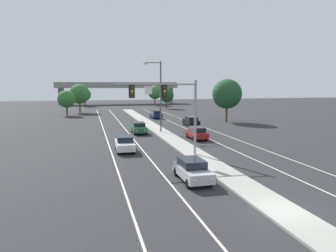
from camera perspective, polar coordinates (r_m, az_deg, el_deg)
ground_plane at (r=19.29m, az=19.54°, el=-14.17°), size 260.00×260.00×0.00m
median_island at (r=35.09m, az=3.22°, el=-3.93°), size 2.40×110.00×0.15m
lane_stripe_oncoming_center at (r=40.86m, az=-6.00°, el=-2.45°), size 0.14×100.00×0.01m
lane_stripe_receding_center at (r=43.12m, az=6.48°, el=-1.94°), size 0.14×100.00×0.01m
edge_stripe_left at (r=40.55m, az=-10.63°, el=-2.61°), size 0.14×100.00×0.01m
edge_stripe_right at (r=44.36m, az=10.48°, el=-1.75°), size 0.14×100.00×0.01m
overhead_signal_mast at (r=30.54m, az=0.41°, el=4.38°), size 7.78×0.44×7.20m
street_lamp_median at (r=46.31m, az=-1.56°, el=5.95°), size 2.58×0.28×10.00m
car_oncoming_silver at (r=23.58m, az=4.31°, el=-7.71°), size 1.85×4.48×1.58m
car_oncoming_white at (r=34.06m, az=-7.66°, el=-3.05°), size 1.88×4.49×1.58m
car_oncoming_green at (r=46.09m, az=-5.16°, el=-0.29°), size 1.91×4.50×1.58m
car_receding_red at (r=41.27m, az=5.09°, el=-1.19°), size 1.92×4.51×1.58m
car_receding_black at (r=54.28m, az=4.10°, el=0.88°), size 1.83×4.47×1.58m
car_receding_navy at (r=66.25m, az=-2.14°, el=2.07°), size 1.90×4.50×1.58m
overpass_bridge at (r=116.74m, az=-8.89°, el=6.72°), size 42.40×6.40×7.65m
tree_far_left_a at (r=82.15m, az=-15.36°, el=5.46°), size 4.84×4.84×7.00m
tree_far_right_c at (r=60.73m, az=10.37°, el=5.58°), size 5.47×5.47×7.91m
tree_far_left_c at (r=75.28m, az=-17.48°, el=4.55°), size 3.90×3.90×5.64m
tree_far_right_a at (r=107.48m, az=-2.33°, el=5.96°), size 4.54×4.54×6.56m
tree_far_left_b at (r=106.05m, az=-14.47°, el=5.38°), size 3.90×3.90×5.64m
tree_far_right_b at (r=92.57m, az=-0.25°, el=5.45°), size 4.06×4.06×5.87m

